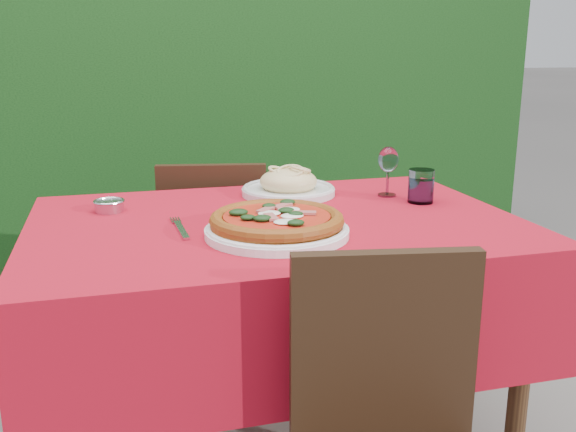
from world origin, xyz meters
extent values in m
cube|color=black|center=(0.00, 1.55, 0.80)|extent=(3.20, 0.55, 1.60)
cube|color=#482D17|center=(0.00, 0.00, 0.72)|extent=(1.20, 0.80, 0.04)
cylinder|color=#482D17|center=(0.54, -0.34, 0.35)|extent=(0.05, 0.05, 0.70)
cylinder|color=#482D17|center=(-0.54, 0.34, 0.35)|extent=(0.05, 0.05, 0.70)
cylinder|color=#482D17|center=(0.54, 0.34, 0.35)|extent=(0.05, 0.05, 0.70)
cube|color=#AF0D1F|center=(0.00, 0.00, 0.59)|extent=(1.26, 0.86, 0.32)
cube|color=black|center=(0.09, -0.52, 0.61)|extent=(0.37, 0.10, 0.40)
cube|color=black|center=(-0.06, 0.67, 0.39)|extent=(0.43, 0.43, 0.03)
cube|color=black|center=(-0.09, 0.51, 0.61)|extent=(0.36, 0.10, 0.40)
cylinder|color=black|center=(0.12, 0.80, 0.19)|extent=(0.03, 0.03, 0.37)
cylinder|color=black|center=(-0.19, 0.86, 0.19)|extent=(0.03, 0.03, 0.37)
cylinder|color=black|center=(0.06, 0.49, 0.19)|extent=(0.03, 0.03, 0.37)
cylinder|color=black|center=(-0.24, 0.55, 0.19)|extent=(0.03, 0.03, 0.37)
cylinder|color=white|center=(-0.03, -0.15, 0.76)|extent=(0.35, 0.35, 0.02)
cylinder|color=#AA5E17|center=(-0.03, -0.15, 0.78)|extent=(0.41, 0.41, 0.02)
cylinder|color=#99090A|center=(-0.03, -0.15, 0.79)|extent=(0.33, 0.33, 0.01)
cylinder|color=silver|center=(0.11, 0.27, 0.76)|extent=(0.28, 0.28, 0.02)
ellipsoid|color=#F6DE99|center=(0.11, 0.27, 0.79)|extent=(0.18, 0.18, 0.08)
cylinder|color=silver|center=(0.45, 0.07, 0.80)|extent=(0.07, 0.07, 0.10)
cylinder|color=#93B6C8|center=(0.45, 0.07, 0.78)|extent=(0.06, 0.06, 0.07)
cylinder|color=silver|center=(0.39, 0.17, 0.75)|extent=(0.05, 0.05, 0.01)
cylinder|color=silver|center=(0.39, 0.17, 0.79)|extent=(0.01, 0.01, 0.08)
ellipsoid|color=silver|center=(0.39, 0.17, 0.86)|extent=(0.06, 0.06, 0.08)
cube|color=silver|center=(-0.25, -0.05, 0.75)|extent=(0.04, 0.22, 0.01)
cylinder|color=#BCBBC3|center=(-0.42, 0.20, 0.76)|extent=(0.08, 0.08, 0.03)
camera|label=1|loc=(-0.39, -1.57, 1.19)|focal=40.00mm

